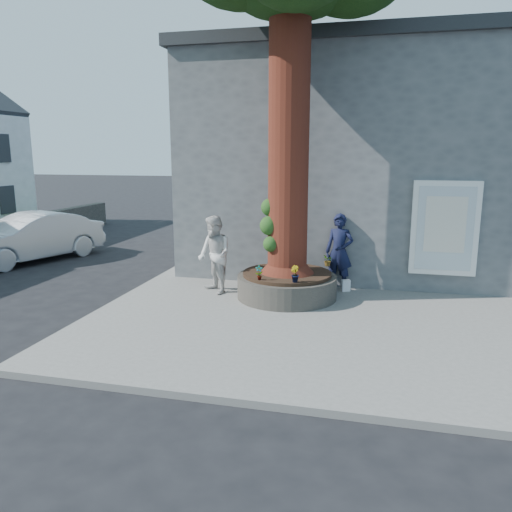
% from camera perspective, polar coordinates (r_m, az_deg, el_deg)
% --- Properties ---
extents(ground, '(120.00, 120.00, 0.00)m').
position_cam_1_polar(ground, '(10.06, -3.07, -8.20)').
color(ground, black).
rests_on(ground, ground).
extents(pavement, '(9.00, 8.00, 0.12)m').
position_cam_1_polar(pavement, '(10.68, 6.29, -6.73)').
color(pavement, slate).
rests_on(pavement, ground).
extents(yellow_line, '(0.10, 30.00, 0.01)m').
position_cam_1_polar(yellow_line, '(12.10, -15.68, -5.15)').
color(yellow_line, yellow).
rests_on(yellow_line, ground).
extents(stone_shop, '(10.30, 8.30, 6.30)m').
position_cam_1_polar(stone_shop, '(16.25, 13.04, 10.51)').
color(stone_shop, '#535658').
rests_on(stone_shop, ground).
extents(planter, '(2.30, 2.30, 0.60)m').
position_cam_1_polar(planter, '(11.62, 3.55, -3.33)').
color(planter, black).
rests_on(planter, pavement).
extents(man, '(0.75, 0.57, 1.87)m').
position_cam_1_polar(man, '(12.33, 9.48, 0.48)').
color(man, black).
rests_on(man, pavement).
extents(woman, '(1.14, 1.13, 1.86)m').
position_cam_1_polar(woman, '(11.87, -4.77, 0.14)').
color(woman, silver).
rests_on(woman, pavement).
extents(shopping_bag, '(0.23, 0.19, 0.28)m').
position_cam_1_polar(shopping_bag, '(12.34, 10.22, -3.33)').
color(shopping_bag, white).
rests_on(shopping_bag, pavement).
extents(car_silver, '(3.11, 4.91, 1.53)m').
position_cam_1_polar(car_silver, '(17.45, -24.39, 1.92)').
color(car_silver, '#A8ABB0').
rests_on(car_silver, ground).
extents(plant_a, '(0.20, 0.16, 0.32)m').
position_cam_1_polar(plant_a, '(10.79, 0.37, -1.93)').
color(plant_a, gray).
rests_on(plant_a, planter).
extents(plant_b, '(0.27, 0.27, 0.36)m').
position_cam_1_polar(plant_b, '(10.64, 4.44, -2.06)').
color(plant_b, gray).
rests_on(plant_b, planter).
extents(plant_c, '(0.22, 0.22, 0.32)m').
position_cam_1_polar(plant_c, '(12.42, 1.88, -0.11)').
color(plant_c, gray).
rests_on(plant_c, planter).
extents(plant_d, '(0.28, 0.30, 0.28)m').
position_cam_1_polar(plant_d, '(12.22, 8.21, -0.51)').
color(plant_d, gray).
rests_on(plant_d, planter).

